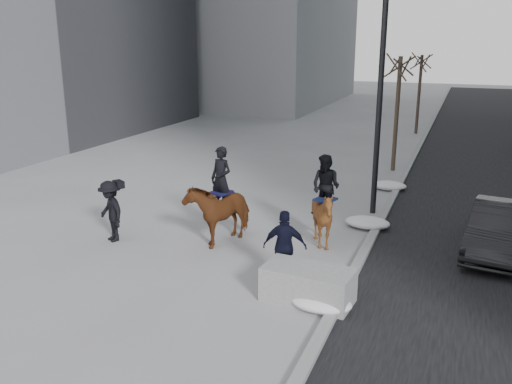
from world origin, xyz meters
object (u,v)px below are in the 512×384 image
at_px(planter, 308,285).
at_px(mounted_right, 324,211).
at_px(car_near, 499,229).
at_px(mounted_left, 220,206).

relative_size(planter, mounted_right, 0.76).
distance_m(planter, car_near, 6.07).
bearing_deg(planter, mounted_left, 141.40).
distance_m(mounted_left, mounted_right, 2.92).
height_order(planter, mounted_left, mounted_left).
relative_size(planter, mounted_left, 0.73).
bearing_deg(car_near, mounted_left, -158.22).
bearing_deg(mounted_left, mounted_right, 12.01).
distance_m(car_near, mounted_right, 4.68).
distance_m(planter, mounted_left, 4.37).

